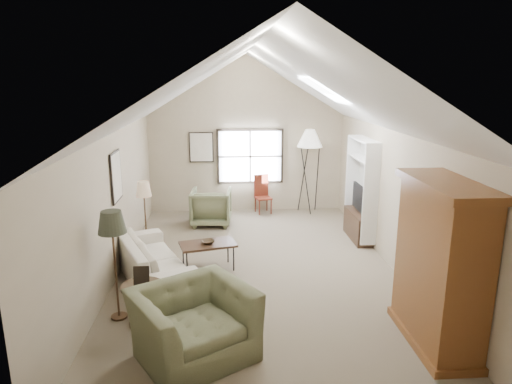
{
  "coord_description": "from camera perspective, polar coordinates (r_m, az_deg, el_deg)",
  "views": [
    {
      "loc": [
        -0.57,
        -7.67,
        3.45
      ],
      "look_at": [
        0.0,
        0.4,
        1.4
      ],
      "focal_mm": 32.0,
      "sensor_mm": 36.0,
      "label": 1
    }
  ],
  "objects": [
    {
      "name": "room_shell",
      "position": [
        7.69,
        0.22,
        12.42
      ],
      "size": [
        5.01,
        8.01,
        4.0
      ],
      "color": "#716350",
      "rests_on": "ground"
    },
    {
      "name": "window",
      "position": [
        11.82,
        -0.74,
        4.47
      ],
      "size": [
        1.72,
        0.08,
        1.42
      ],
      "primitive_type": "cube",
      "color": "black",
      "rests_on": "room_shell"
    },
    {
      "name": "skylight",
      "position": [
        8.77,
        8.47,
        12.57
      ],
      "size": [
        0.8,
        1.2,
        0.52
      ],
      "primitive_type": null,
      "color": "white",
      "rests_on": "room_shell"
    },
    {
      "name": "wall_art",
      "position": [
        9.85,
        -11.65,
        3.86
      ],
      "size": [
        1.97,
        3.71,
        0.88
      ],
      "color": "black",
      "rests_on": "room_shell"
    },
    {
      "name": "armoire",
      "position": [
        6.39,
        22.04,
        -8.45
      ],
      "size": [
        0.6,
        1.5,
        2.2
      ],
      "primitive_type": "cube",
      "color": "brown",
      "rests_on": "ground"
    },
    {
      "name": "tv_alcove",
      "position": [
        9.98,
        13.02,
        0.53
      ],
      "size": [
        0.32,
        1.3,
        2.1
      ],
      "primitive_type": "cube",
      "color": "white",
      "rests_on": "ground"
    },
    {
      "name": "media_console",
      "position": [
        10.21,
        12.65,
        -4.11
      ],
      "size": [
        0.34,
        1.18,
        0.6
      ],
      "primitive_type": "cube",
      "color": "#382316",
      "rests_on": "ground"
    },
    {
      "name": "tv_panel",
      "position": [
        10.03,
        12.84,
        -0.75
      ],
      "size": [
        0.05,
        0.9,
        0.55
      ],
      "primitive_type": "cube",
      "color": "black",
      "rests_on": "media_console"
    },
    {
      "name": "sofa",
      "position": [
        8.3,
        -12.78,
        -8.07
      ],
      "size": [
        1.81,
        2.57,
        0.7
      ],
      "primitive_type": "imported",
      "rotation": [
        0.0,
        0.0,
        1.98
      ],
      "color": "beige",
      "rests_on": "ground"
    },
    {
      "name": "armchair_near",
      "position": [
        5.99,
        -7.8,
        -16.01
      ],
      "size": [
        1.8,
        1.75,
        0.9
      ],
      "primitive_type": "imported",
      "rotation": [
        0.0,
        0.0,
        0.55
      ],
      "color": "#666949",
      "rests_on": "ground"
    },
    {
      "name": "armchair_far",
      "position": [
        10.94,
        -5.62,
        -1.86
      ],
      "size": [
        0.99,
        1.02,
        0.86
      ],
      "primitive_type": "imported",
      "rotation": [
        0.0,
        0.0,
        3.06
      ],
      "color": "#606446",
      "rests_on": "ground"
    },
    {
      "name": "coffee_table",
      "position": [
        8.48,
        -5.99,
        -8.0
      ],
      "size": [
        1.1,
        0.78,
        0.51
      ],
      "primitive_type": "cube",
      "rotation": [
        0.0,
        0.0,
        0.25
      ],
      "color": "#332415",
      "rests_on": "ground"
    },
    {
      "name": "bowl",
      "position": [
        8.38,
        -6.04,
        -6.2
      ],
      "size": [
        0.29,
        0.29,
        0.06
      ],
      "primitive_type": "imported",
      "rotation": [
        0.0,
        0.0,
        0.25
      ],
      "color": "#372816",
      "rests_on": "coffee_table"
    },
    {
      "name": "side_table",
      "position": [
        6.88,
        -13.9,
        -13.49
      ],
      "size": [
        0.79,
        0.79,
        0.6
      ],
      "primitive_type": "cylinder",
      "rotation": [
        0.0,
        0.0,
        0.41
      ],
      "color": "#362516",
      "rests_on": "ground"
    },
    {
      "name": "side_chair",
      "position": [
        11.79,
        0.92,
        -0.31
      ],
      "size": [
        0.47,
        0.47,
        0.99
      ],
      "primitive_type": "cube",
      "rotation": [
        0.0,
        0.0,
        0.25
      ],
      "color": "maroon",
      "rests_on": "ground"
    },
    {
      "name": "tripod_lamp",
      "position": [
        11.81,
        6.63,
        2.65
      ],
      "size": [
        0.8,
        0.8,
        2.2
      ],
      "primitive_type": null,
      "rotation": [
        0.0,
        0.0,
        -0.31
      ],
      "color": "white",
      "rests_on": "ground"
    },
    {
      "name": "dark_lamp",
      "position": [
        6.91,
        -17.2,
        -8.68
      ],
      "size": [
        0.53,
        0.53,
        1.67
      ],
      "primitive_type": null,
      "rotation": [
        0.0,
        0.0,
        0.41
      ],
      "color": "black",
      "rests_on": "ground"
    },
    {
      "name": "tan_lamp",
      "position": [
        9.34,
        -13.67,
        -3.0
      ],
      "size": [
        0.39,
        0.39,
        1.5
      ],
      "primitive_type": null,
      "rotation": [
        0.0,
        0.0,
        0.41
      ],
      "color": "tan",
      "rests_on": "ground"
    }
  ]
}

